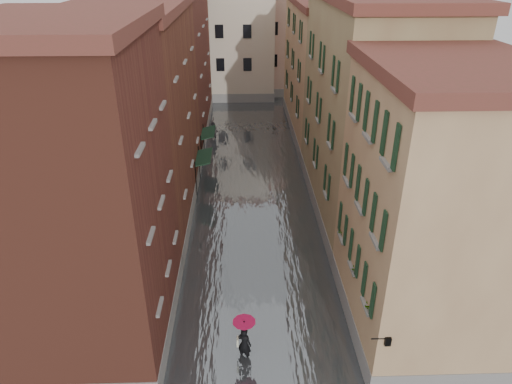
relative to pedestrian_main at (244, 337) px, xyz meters
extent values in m
plane|color=slate|center=(0.76, 3.90, -1.25)|extent=(120.00, 120.00, 0.00)
cube|color=#515559|center=(0.76, 16.90, -1.15)|extent=(10.00, 60.00, 0.20)
cube|color=brown|center=(-6.24, 1.90, 5.25)|extent=(6.00, 8.00, 13.00)
cube|color=brown|center=(-6.24, 12.90, 5.00)|extent=(6.00, 14.00, 12.50)
cube|color=brown|center=(-6.24, 27.90, 5.75)|extent=(6.00, 16.00, 14.00)
cube|color=#A37854|center=(7.76, 1.90, 4.50)|extent=(6.00, 8.00, 11.50)
cube|color=tan|center=(7.76, 12.90, 5.25)|extent=(6.00, 14.00, 13.00)
cube|color=#A37854|center=(7.76, 27.90, 4.50)|extent=(6.00, 16.00, 11.50)
cube|color=beige|center=(-2.24, 41.90, 5.25)|extent=(12.00, 9.00, 13.00)
cube|color=tan|center=(6.76, 43.90, 4.75)|extent=(10.00, 9.00, 12.00)
cube|color=black|center=(-2.69, 15.95, 1.30)|extent=(1.09, 2.87, 0.31)
cylinder|color=black|center=(-3.19, 14.51, 0.15)|extent=(0.06, 0.06, 2.80)
cylinder|color=black|center=(-3.19, 17.39, 0.15)|extent=(0.06, 0.06, 2.80)
cube|color=black|center=(-2.69, 20.97, 1.30)|extent=(1.09, 2.74, 0.31)
cylinder|color=black|center=(-3.19, 19.60, 0.15)|extent=(0.06, 0.06, 2.80)
cylinder|color=black|center=(-3.19, 22.34, 0.15)|extent=(0.06, 0.06, 2.80)
cylinder|color=black|center=(4.81, -2.10, 1.85)|extent=(0.60, 0.05, 0.05)
cube|color=black|center=(5.11, -2.10, 1.75)|extent=(0.22, 0.22, 0.35)
cube|color=beige|center=(5.11, -2.10, 1.75)|extent=(0.14, 0.14, 0.24)
cube|color=#9D4E33|center=(4.88, -0.66, 1.90)|extent=(0.22, 0.85, 0.18)
imported|color=#265926|center=(4.88, -0.66, 2.32)|extent=(0.59, 0.51, 0.66)
cube|color=#9D4E33|center=(4.88, 1.65, 1.90)|extent=(0.22, 0.85, 0.18)
imported|color=#265926|center=(4.88, 1.65, 2.32)|extent=(0.59, 0.51, 0.66)
cube|color=#9D4E33|center=(4.88, 4.58, 1.90)|extent=(0.22, 0.85, 0.18)
imported|color=#265926|center=(4.88, 4.58, 2.32)|extent=(0.59, 0.51, 0.66)
imported|color=black|center=(0.00, 0.00, -0.41)|extent=(0.72, 0.62, 1.68)
cube|color=beige|center=(-0.28, 0.05, -0.30)|extent=(0.08, 0.30, 0.38)
cylinder|color=black|center=(0.00, 0.00, 0.10)|extent=(0.02, 0.02, 1.00)
cone|color=#AF0B3B|center=(0.00, 0.00, 0.67)|extent=(0.96, 0.96, 0.28)
imported|color=black|center=(-2.54, 25.60, -0.35)|extent=(0.97, 0.81, 1.79)
camera|label=1|loc=(0.03, -13.91, 13.93)|focal=32.00mm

